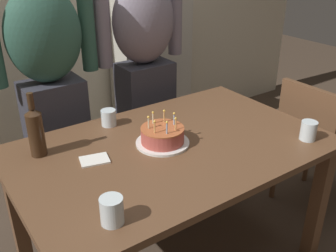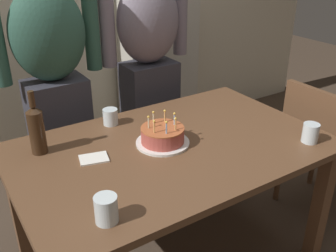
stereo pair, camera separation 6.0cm
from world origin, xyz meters
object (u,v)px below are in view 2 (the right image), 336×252
at_px(water_glass_side, 106,209).
at_px(napkin_stack, 94,159).
at_px(birthday_cake, 163,136).
at_px(water_glass_near, 310,133).
at_px(person_man_bearded, 55,88).
at_px(water_glass_far, 110,117).
at_px(wine_bottle, 36,129).
at_px(dining_chair, 318,140).
at_px(person_woman_cardigan, 149,70).

height_order(water_glass_side, napkin_stack, water_glass_side).
xyz_separation_m(birthday_cake, water_glass_near, (0.61, -0.37, 0.01)).
distance_m(water_glass_side, person_man_bearded, 1.08).
height_order(birthday_cake, water_glass_side, birthday_cake).
distance_m(water_glass_near, napkin_stack, 1.04).
height_order(water_glass_near, water_glass_far, water_glass_near).
xyz_separation_m(wine_bottle, dining_chair, (1.57, -0.38, -0.35)).
distance_m(napkin_stack, person_man_bearded, 0.66).
distance_m(water_glass_near, dining_chair, 0.56).
distance_m(wine_bottle, person_man_bearded, 0.50).
distance_m(water_glass_far, dining_chair, 1.28).
height_order(water_glass_near, person_woman_cardigan, person_woman_cardigan).
xyz_separation_m(birthday_cake, person_woman_cardigan, (0.33, 0.69, 0.09)).
height_order(water_glass_far, wine_bottle, wine_bottle).
height_order(water_glass_side, person_man_bearded, person_man_bearded).
distance_m(person_man_bearded, person_woman_cardigan, 0.62).
height_order(birthday_cake, water_glass_near, birthday_cake).
relative_size(water_glass_far, person_man_bearded, 0.05).
distance_m(wine_bottle, napkin_stack, 0.29).
height_order(water_glass_far, water_glass_side, water_glass_side).
relative_size(person_woman_cardigan, dining_chair, 1.90).
bearing_deg(wine_bottle, birthday_cake, -24.75).
bearing_deg(birthday_cake, napkin_stack, 172.44).
relative_size(water_glass_far, person_woman_cardigan, 0.05).
relative_size(water_glass_near, wine_bottle, 0.32).
bearing_deg(person_man_bearded, person_woman_cardigan, -180.00).
relative_size(napkin_stack, person_woman_cardigan, 0.08).
xyz_separation_m(water_glass_side, person_woman_cardigan, (0.80, 1.06, 0.08)).
bearing_deg(person_man_bearded, birthday_cake, 112.90).
bearing_deg(dining_chair, wine_bottle, 76.46).
relative_size(water_glass_near, water_glass_side, 0.94).
distance_m(water_glass_far, person_man_bearded, 0.40).
height_order(napkin_stack, dining_chair, dining_chair).
distance_m(birthday_cake, napkin_stack, 0.34).
bearing_deg(dining_chair, water_glass_far, 67.81).
height_order(birthday_cake, dining_chair, birthday_cake).
distance_m(napkin_stack, person_woman_cardigan, 0.93).
height_order(water_glass_near, person_man_bearded, person_man_bearded).
distance_m(water_glass_side, dining_chair, 1.55).
bearing_deg(napkin_stack, wine_bottle, 133.20).
relative_size(water_glass_near, water_glass_far, 1.11).
bearing_deg(water_glass_far, person_man_bearded, 116.44).
bearing_deg(wine_bottle, person_man_bearded, 62.30).
distance_m(water_glass_near, person_man_bearded, 1.39).
height_order(water_glass_far, person_man_bearded, person_man_bearded).
bearing_deg(water_glass_near, napkin_stack, 156.41).
height_order(water_glass_far, dining_chair, dining_chair).
height_order(water_glass_near, water_glass_side, water_glass_side).
bearing_deg(birthday_cake, dining_chair, -7.42).
bearing_deg(napkin_stack, birthday_cake, -7.56).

